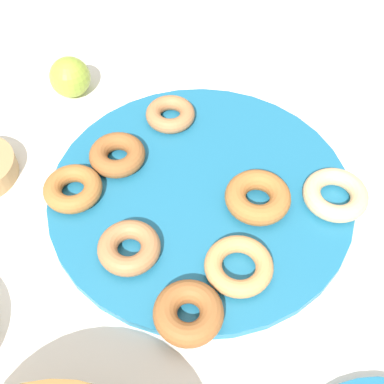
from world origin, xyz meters
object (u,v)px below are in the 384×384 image
Objects in this scene: donut_4 at (73,189)px; donut_6 at (239,266)px; donut_0 at (188,313)px; donut_1 at (335,195)px; apple at (70,77)px; donut_5 at (258,197)px; donut_7 at (170,114)px; donut_3 at (118,154)px; donut_2 at (129,248)px; donut_plate at (201,192)px.

donut_4 is 0.94× the size of donut_6.
donut_0 reaches higher than donut_1.
donut_4 is at bearing 22.44° from donut_1.
donut_1 is 1.33× the size of apple.
donut_4 is 0.23m from apple.
donut_5 reaches higher than donut_7.
donut_1 is at bearing -169.69° from donut_3.
donut_3 is at bearing -24.02° from donut_6.
apple is at bearing -1.09° from donut_7.
donut_0 is at bearing 154.47° from donut_2.
donut_1 is (-0.11, -0.24, -0.00)m from donut_0.
donut_0 is 0.93× the size of donut_1.
donut_2 is 0.14m from donut_6.
donut_4 is 0.20m from donut_7.
donut_7 is (0.10, -0.11, 0.02)m from donut_plate.
apple is (0.36, -0.10, 0.01)m from donut_5.
donut_5 is (-0.24, -0.09, 0.00)m from donut_4.
donut_2 is 0.34m from apple.
donut_4 is (0.12, -0.05, -0.00)m from donut_2.
donut_plate is 4.80× the size of donut_1.
donut_3 is 0.21m from donut_5.
donut_0 is 0.92× the size of donut_5.
donut_1 is at bearing 169.38° from donut_7.
apple is (0.24, -0.25, 0.01)m from donut_2.
donut_2 is 0.89× the size of donut_5.
donut_7 is (-0.06, -0.19, -0.00)m from donut_4.
donut_7 is (0.06, -0.24, -0.00)m from donut_2.
donut_0 is at bearing 109.18° from donut_plate.
donut_7 is at bearing -29.21° from donut_5.
donut_1 is 0.29m from donut_2.
donut_1 is at bearing -138.87° from donut_2.
donut_6 is (-0.09, 0.10, 0.02)m from donut_plate.
donut_4 is 0.90× the size of donut_5.
donut_plate is at bearing -70.82° from donut_0.
donut_0 is at bearing 84.90° from donut_5.
donut_3 reaches higher than donut_1.
donut_3 is 0.91× the size of donut_5.
donut_3 reaches higher than donut_plate.
donut_6 is 0.28m from donut_7.
apple is (0.35, -0.30, 0.01)m from donut_0.
donut_6 is at bearing 133.60° from donut_plate.
donut_7 is 0.18m from apple.
donut_7 is (0.19, -0.21, 0.00)m from donut_6.
donut_3 is (0.13, -0.00, 0.02)m from donut_plate.
donut_0 reaches higher than donut_2.
donut_0 is at bearing 69.65° from donut_6.
donut_2 is at bearing 13.59° from donut_6.
donut_7 is at bearing -60.83° from donut_0.
donut_7 is at bearing -76.55° from donut_2.
donut_1 is 0.18m from donut_6.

